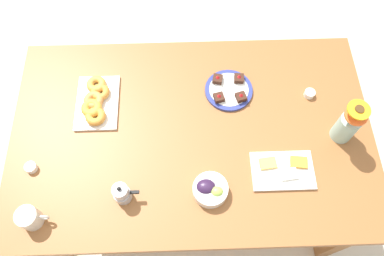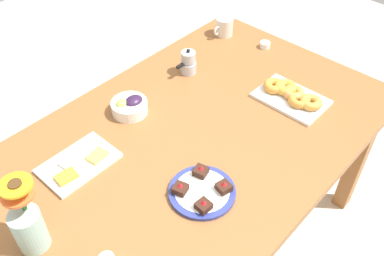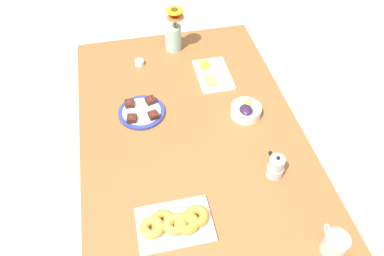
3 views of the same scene
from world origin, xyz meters
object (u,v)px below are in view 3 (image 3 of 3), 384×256
Objects in this scene: dessert_plate at (142,112)px; cheese_platter at (213,74)px; moka_pot at (276,167)px; dining_table at (192,146)px; flower_vase at (173,35)px; croissant_platter at (175,223)px; coffee_mug at (335,244)px; grape_bowl at (246,110)px; jam_cup_honey at (139,62)px.

cheese_platter is at bearing -63.63° from dessert_plate.
moka_pot is at bearing -133.51° from dessert_plate.
flower_vase is at bearing -3.17° from dining_table.
moka_pot is at bearing -71.96° from croissant_platter.
flower_vase is 2.16× the size of moka_pot.
moka_pot reaches higher than dining_table.
dining_table is at bearing 29.99° from coffee_mug.
grape_bowl is 0.66m from jam_cup_honey.
grape_bowl reaches higher than dessert_plate.
dining_table is 11.19× the size of grape_bowl.
croissant_platter is at bearing -179.10° from jam_cup_honey.
moka_pot reaches higher than grape_bowl.
croissant_platter is (-0.81, 0.35, 0.01)m from cheese_platter.
croissant_platter is 0.98m from jam_cup_honey.
croissant_platter is at bearing 139.00° from grape_bowl.
jam_cup_honey is (1.19, 0.54, -0.03)m from coffee_mug.
jam_cup_honey is 0.24m from flower_vase.
grape_bowl reaches higher than jam_cup_honey.
flower_vase is (0.58, 0.24, 0.06)m from grape_bowl.
flower_vase is at bearing -10.11° from croissant_platter.
croissant_platter is (-0.49, 0.43, -0.01)m from grape_bowl.
coffee_mug is 1.33m from flower_vase.
dessert_plate is (-0.20, 0.40, 0.00)m from cheese_platter.
grape_bowl is at bearing -41.00° from croissant_platter.
dining_table is at bearing -130.78° from dessert_plate.
coffee_mug is at bearing -155.52° from jam_cup_honey.
flower_vase reaches higher than croissant_platter.
coffee_mug is 0.47× the size of flower_vase.
jam_cup_honey is (0.17, 0.36, 0.01)m from cheese_platter.
dining_table is at bearing -19.96° from croissant_platter.
jam_cup_honey reaches higher than dining_table.
cheese_platter is 0.44m from dessert_plate.
flower_vase reaches higher than moka_pot.
dining_table is 33.33× the size of jam_cup_honey.
moka_pot reaches higher than jam_cup_honey.
croissant_platter is at bearing -175.33° from dessert_plate.
moka_pot reaches higher than cheese_platter.
dining_table is 0.43m from cheese_platter.
flower_vase is at bearing 22.08° from grape_bowl.
dining_table is at bearing 176.83° from flower_vase.
croissant_platter reaches higher than cheese_platter.
moka_pot is at bearing -165.16° from flower_vase.
cheese_platter is (1.01, 0.18, -0.04)m from coffee_mug.
flower_vase is at bearing -64.24° from jam_cup_honey.
dessert_plate is at bearing 49.22° from dining_table.
coffee_mug is 0.46× the size of cheese_platter.
jam_cup_honey is at bearing 24.48° from coffee_mug.
dining_table is at bearing 103.08° from grape_bowl.
flower_vase is (0.10, -0.21, 0.07)m from jam_cup_honey.
dining_table is at bearing -162.59° from jam_cup_honey.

